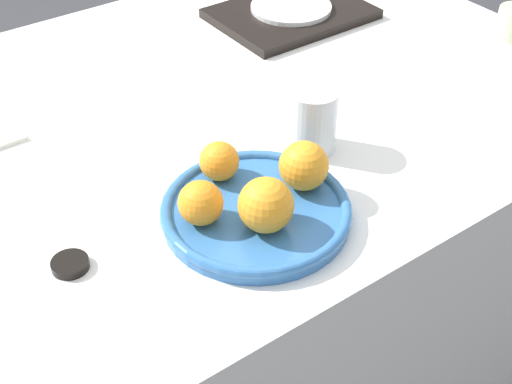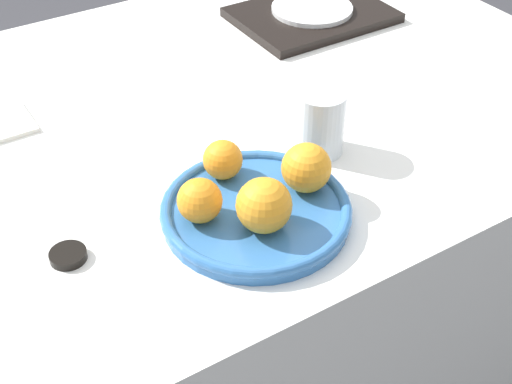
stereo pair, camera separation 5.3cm
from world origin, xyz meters
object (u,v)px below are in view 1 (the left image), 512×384
(orange_3, at_px, (201,203))
(water_glass, at_px, (313,120))
(fruit_platter, at_px, (256,211))
(soy_dish, at_px, (70,264))
(side_plate, at_px, (291,7))
(serving_tray, at_px, (291,14))
(orange_2, at_px, (266,205))
(orange_0, at_px, (304,166))
(orange_1, at_px, (219,161))

(orange_3, relative_size, water_glass, 0.60)
(fruit_platter, height_order, water_glass, water_glass)
(orange_3, height_order, soy_dish, orange_3)
(side_plate, bearing_deg, water_glass, -124.11)
(side_plate, height_order, soy_dish, side_plate)
(orange_3, relative_size, side_plate, 0.37)
(orange_3, xyz_separation_m, serving_tray, (0.54, 0.48, -0.04))
(orange_2, xyz_separation_m, serving_tray, (0.47, 0.54, -0.05))
(orange_3, bearing_deg, soy_dish, 167.43)
(side_plate, distance_m, soy_dish, 0.84)
(water_glass, relative_size, soy_dish, 2.11)
(orange_0, distance_m, orange_1, 0.13)
(water_glass, xyz_separation_m, serving_tray, (0.28, 0.41, -0.04))
(orange_0, bearing_deg, serving_tray, 53.56)
(orange_1, xyz_separation_m, side_plate, (0.46, 0.41, -0.02))
(water_glass, bearing_deg, orange_3, -165.23)
(water_glass, relative_size, serving_tray, 0.33)
(orange_3, distance_m, soy_dish, 0.19)
(fruit_platter, bearing_deg, side_plate, 47.65)
(orange_1, xyz_separation_m, orange_2, (-0.01, -0.13, 0.01))
(orange_0, bearing_deg, fruit_platter, -178.61)
(orange_3, xyz_separation_m, soy_dish, (-0.18, 0.04, -0.05))
(fruit_platter, bearing_deg, orange_1, 90.71)
(water_glass, distance_m, serving_tray, 0.50)
(soy_dish, bearing_deg, side_plate, 31.23)
(orange_0, bearing_deg, orange_1, 134.69)
(water_glass, bearing_deg, side_plate, 55.89)
(orange_1, xyz_separation_m, water_glass, (0.18, -0.00, 0.00))
(orange_3, bearing_deg, water_glass, 14.77)
(side_plate, xyz_separation_m, soy_dish, (-0.72, -0.44, -0.02))
(orange_1, bearing_deg, water_glass, -0.29)
(orange_0, distance_m, side_plate, 0.62)
(serving_tray, xyz_separation_m, soy_dish, (-0.72, -0.44, -0.00))
(fruit_platter, distance_m, side_plate, 0.68)
(soy_dish, bearing_deg, serving_tray, 31.23)
(fruit_platter, height_order, orange_2, orange_2)
(serving_tray, bearing_deg, fruit_platter, -132.35)
(fruit_platter, bearing_deg, orange_3, 162.88)
(orange_3, distance_m, side_plate, 0.72)
(serving_tray, height_order, soy_dish, serving_tray)
(orange_1, xyz_separation_m, serving_tray, (0.46, 0.41, -0.04))
(serving_tray, bearing_deg, orange_2, -130.93)
(soy_dish, bearing_deg, orange_1, 6.03)
(orange_2, xyz_separation_m, side_plate, (0.47, 0.54, -0.03))
(orange_2, distance_m, soy_dish, 0.28)
(fruit_platter, height_order, orange_0, orange_0)
(orange_2, relative_size, side_plate, 0.45)
(orange_3, bearing_deg, serving_tray, 41.75)
(orange_0, height_order, soy_dish, orange_0)
(orange_2, bearing_deg, side_plate, 49.07)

